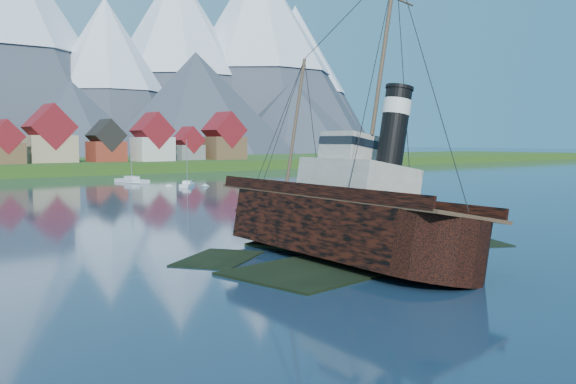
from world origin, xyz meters
TOP-DOWN VIEW (x-y plane):
  - ground at (0.00, 0.00)m, footprint 1400.00×1400.00m
  - shoal at (1.78, 2.15)m, footprint 31.71×21.24m
  - tugboat_wreck at (-1.27, 2.50)m, footprint 7.24×31.20m
  - sailboat_d at (29.10, 79.03)m, footprint 6.20×6.76m
  - sailboat_e at (25.81, 98.51)m, footprint 4.29×10.49m

SIDE VIEW (x-z plane):
  - shoal at x=1.78m, z-range -0.92..0.22m
  - ground at x=0.00m, z-range 0.00..0.00m
  - sailboat_d at x=29.10m, z-range -4.79..5.25m
  - sailboat_e at x=25.81m, z-range -5.66..6.18m
  - tugboat_wreck at x=-1.27m, z-range -9.26..15.47m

